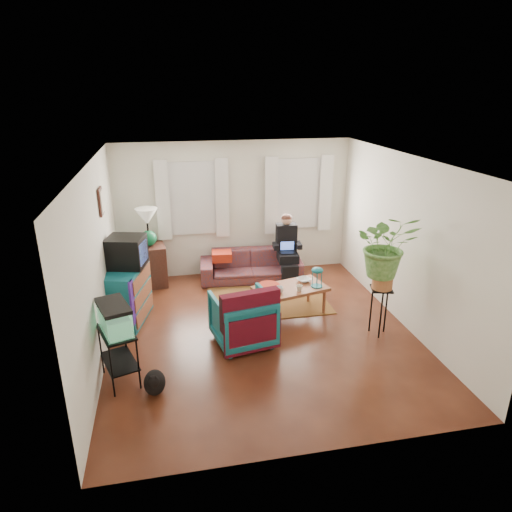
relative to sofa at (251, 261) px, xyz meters
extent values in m
cube|color=#4F2B14|center=(-0.23, -2.05, -0.38)|extent=(4.50, 5.00, 0.01)
cube|color=white|center=(-0.23, -2.05, 2.22)|extent=(4.50, 5.00, 0.01)
cube|color=silver|center=(-0.23, 0.45, 0.92)|extent=(4.50, 0.01, 2.60)
cube|color=silver|center=(-0.23, -4.55, 0.92)|extent=(4.50, 0.01, 2.60)
cube|color=silver|center=(-2.48, -2.05, 0.92)|extent=(0.01, 5.00, 2.60)
cube|color=silver|center=(2.02, -2.05, 0.92)|extent=(0.01, 5.00, 2.60)
cube|color=white|center=(-1.03, 0.43, 1.17)|extent=(1.08, 0.04, 1.38)
cube|color=white|center=(1.02, 0.43, 1.17)|extent=(1.08, 0.04, 1.38)
cube|color=white|center=(-1.03, 0.35, 1.17)|extent=(1.36, 0.06, 1.50)
cube|color=white|center=(1.02, 0.35, 1.17)|extent=(1.36, 0.06, 1.50)
cube|color=#3D2616|center=(-2.45, -1.20, 1.57)|extent=(0.04, 0.32, 0.40)
cube|color=brown|center=(0.12, -0.91, -0.37)|extent=(2.01, 1.61, 0.01)
imported|color=brown|center=(0.00, 0.00, 0.00)|extent=(1.99, 0.92, 0.76)
cube|color=#3D2816|center=(-1.88, 0.10, 0.01)|extent=(0.60, 0.60, 0.78)
cube|color=#115E66|center=(-2.22, -1.25, 0.07)|extent=(0.73, 1.09, 0.90)
cube|color=black|center=(-2.18, -1.16, 0.76)|extent=(0.65, 0.62, 0.48)
cube|color=black|center=(-2.23, -2.88, -0.02)|extent=(0.55, 0.72, 0.72)
cube|color=#7FD899|center=(-2.23, -2.88, 0.53)|extent=(0.49, 0.66, 0.38)
ellipsoid|color=black|center=(-1.81, -3.21, -0.21)|extent=(0.27, 0.41, 0.34)
imported|color=#106062|center=(-0.55, -2.27, 0.04)|extent=(0.94, 0.90, 0.83)
cube|color=#9E0A0A|center=(-0.49, -2.58, 0.21)|extent=(0.86, 0.34, 0.69)
cube|color=brown|center=(0.36, -1.54, -0.14)|extent=(1.27, 0.89, 0.48)
imported|color=white|center=(0.13, -1.71, 0.15)|extent=(0.16, 0.16, 0.10)
imported|color=beige|center=(0.46, -1.71, 0.15)|extent=(0.13, 0.13, 0.10)
imported|color=white|center=(0.64, -1.36, 0.13)|extent=(0.27, 0.27, 0.06)
cylinder|color=#B21414|center=(0.02, -1.46, 0.12)|extent=(0.43, 0.43, 0.04)
cube|color=black|center=(1.49, -2.43, 0.00)|extent=(0.39, 0.39, 0.75)
imported|color=#599947|center=(1.49, -2.43, 0.90)|extent=(1.03, 0.95, 0.96)
camera|label=1|loc=(-1.51, -8.03, 3.16)|focal=32.00mm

